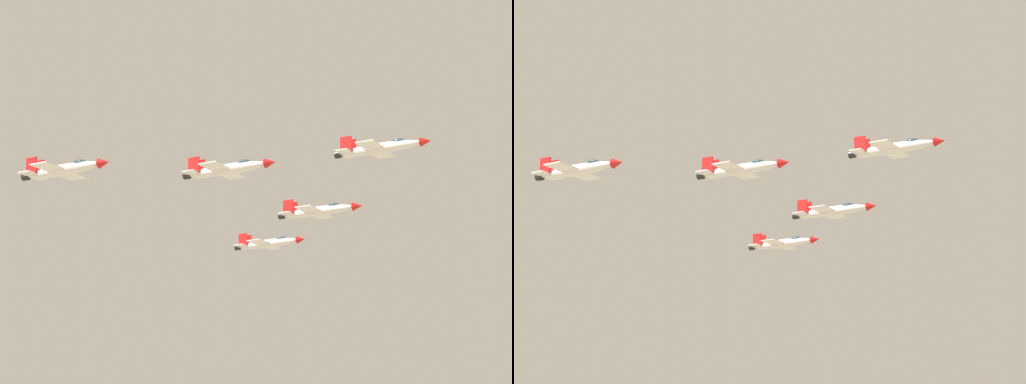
# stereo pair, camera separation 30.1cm
# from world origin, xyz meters

# --- Properties ---
(jet_lead) EXTENTS (10.12, 15.62, 3.37)m
(jet_lead) POSITION_xyz_m (0.06, -26.28, 153.18)
(jet_lead) COLOR white
(jet_left_wingman) EXTENTS (10.14, 15.64, 3.38)m
(jet_left_wingman) POSITION_xyz_m (-20.89, -38.59, 148.84)
(jet_left_wingman) COLOR white
(jet_right_wingman) EXTENTS (9.99, 15.42, 3.33)m
(jet_right_wingman) POSITION_xyz_m (8.84, -48.94, 148.31)
(jet_right_wingman) COLOR white
(jet_left_outer) EXTENTS (9.83, 15.05, 3.28)m
(jet_left_outer) POSITION_xyz_m (-41.84, -50.90, 148.12)
(jet_left_outer) COLOR white
(jet_right_outer) EXTENTS (10.05, 15.42, 3.35)m
(jet_right_outer) POSITION_xyz_m (17.61, -71.60, 146.81)
(jet_right_outer) COLOR white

